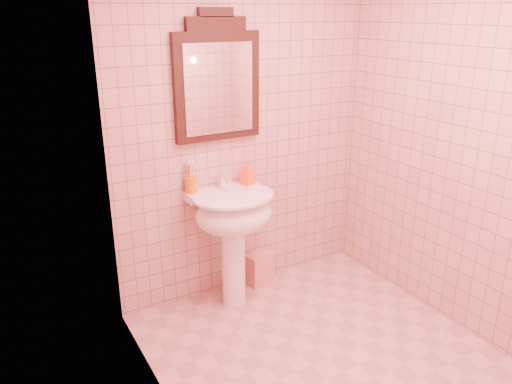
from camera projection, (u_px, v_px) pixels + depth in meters
floor at (329, 359)px, 3.14m from camera, size 2.20×2.20×0.00m
back_wall at (244, 130)px, 3.61m from camera, size 2.00×0.02×2.50m
pedestal_sink at (233, 221)px, 3.52m from camera, size 0.58×0.58×0.86m
faucet at (224, 181)px, 3.54m from camera, size 0.04×0.16×0.11m
mirror at (217, 81)px, 3.36m from camera, size 0.62×0.06×0.87m
toothbrush_cup at (191, 185)px, 3.47m from camera, size 0.09×0.09×0.21m
soap_dispenser at (247, 174)px, 3.62m from camera, size 0.10×0.10×0.17m
towel at (259, 268)px, 3.98m from camera, size 0.23×0.17×0.25m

